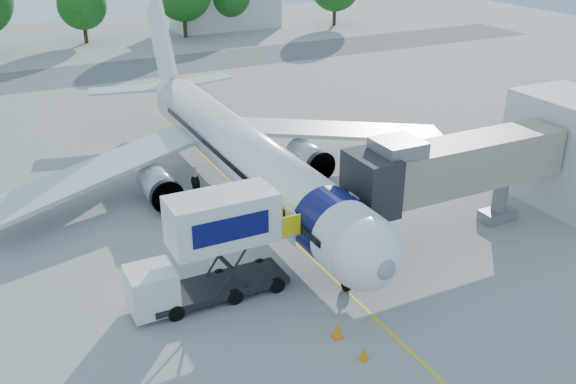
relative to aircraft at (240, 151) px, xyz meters
name	(u,v)px	position (x,y,z in m)	size (l,w,h in m)	color
ground	(267,216)	(0.00, -4.12, -2.95)	(160.00, 160.00, 0.00)	#969694
guidance_line	(267,216)	(0.00, -4.12, -2.94)	(0.15, 70.00, 0.01)	yellow
taxiway_strip	(114,71)	(0.00, 37.88, -2.94)	(120.00, 10.00, 0.01)	#59595B
aircraft	(240,151)	(0.00, 0.00, 0.00)	(34.17, 37.73, 11.35)	white
jet_bridge	(446,168)	(7.99, -11.12, 1.39)	(13.90, 3.20, 6.60)	gray
terminal_stub	(575,152)	(18.50, -11.12, 0.55)	(5.00, 8.00, 7.00)	beige
catering_hiloader	(210,249)	(-6.26, -11.12, -0.19)	(8.50, 2.44, 5.50)	black
ground_tug	(497,368)	(1.85, -22.29, -2.15)	(4.23, 3.12, 1.52)	silver
safety_cone_a	(337,331)	(-2.38, -16.75, -2.57)	(0.50, 0.50, 0.79)	orange
safety_cone_b	(364,353)	(-2.14, -18.58, -2.64)	(0.41, 0.41, 0.65)	orange
outbuilding_right	(225,10)	(22.00, 57.88, -0.29)	(16.40, 7.40, 5.30)	beige
tree_d	(82,5)	(0.36, 55.86, 2.16)	(6.61, 6.61, 8.42)	#382314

